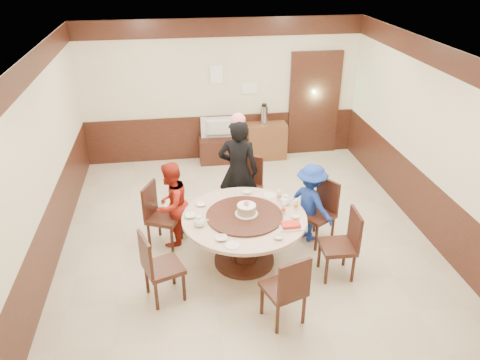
{
  "coord_description": "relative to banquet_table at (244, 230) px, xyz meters",
  "views": [
    {
      "loc": [
        -0.97,
        -6.0,
        4.07
      ],
      "look_at": [
        -0.12,
        -0.28,
        1.1
      ],
      "focal_mm": 35.0,
      "sensor_mm": 36.0,
      "label": 1
    }
  ],
  "objects": [
    {
      "name": "room",
      "position": [
        0.13,
        0.7,
        0.55
      ],
      "size": [
        6.0,
        6.04,
        2.84
      ],
      "color": "beige",
      "rests_on": "ground"
    },
    {
      "name": "banquet_table",
      "position": [
        0.0,
        0.0,
        0.0
      ],
      "size": [
        1.69,
        1.69,
        0.78
      ],
      "color": "#361811",
      "rests_on": "ground"
    },
    {
      "name": "chair_0",
      "position": [
        1.16,
        0.37,
        -0.23
      ],
      "size": [
        0.61,
        0.6,
        0.97
      ],
      "rotation": [
        0.0,
        0.0,
        2.11
      ],
      "color": "#361811",
      "rests_on": "ground"
    },
    {
      "name": "chair_1",
      "position": [
        0.24,
        1.3,
        -0.23
      ],
      "size": [
        0.6,
        0.6,
        0.97
      ],
      "rotation": [
        0.0,
        0.0,
        2.64
      ],
      "color": "#361811",
      "rests_on": "ground"
    },
    {
      "name": "chair_2",
      "position": [
        -1.11,
        0.62,
        -0.23
      ],
      "size": [
        0.59,
        0.58,
        0.97
      ],
      "rotation": [
        0.0,
        0.0,
        4.3
      ],
      "color": "#361811",
      "rests_on": "ground"
    },
    {
      "name": "chair_3",
      "position": [
        -1.12,
        -0.58,
        -0.23
      ],
      "size": [
        0.57,
        0.56,
        0.97
      ],
      "rotation": [
        0.0,
        0.0,
        5.06
      ],
      "color": "#361811",
      "rests_on": "ground"
    },
    {
      "name": "chair_4",
      "position": [
        0.29,
        -1.19,
        -0.23
      ],
      "size": [
        0.56,
        0.56,
        0.97
      ],
      "rotation": [
        0.0,
        0.0,
        6.61
      ],
      "color": "#361811",
      "rests_on": "ground"
    },
    {
      "name": "chair_5",
      "position": [
        1.2,
        -0.46,
        -0.23
      ],
      "size": [
        0.47,
        0.46,
        0.97
      ],
      "rotation": [
        0.0,
        0.0,
        7.82
      ],
      "color": "#361811",
      "rests_on": "ground"
    },
    {
      "name": "person_standing",
      "position": [
        0.08,
        1.16,
        0.33
      ],
      "size": [
        0.72,
        0.57,
        1.72
      ],
      "primitive_type": "imported",
      "rotation": [
        0.0,
        0.0,
        2.86
      ],
      "color": "black",
      "rests_on": "ground"
    },
    {
      "name": "person_red",
      "position": [
        -0.97,
        0.65,
        0.12
      ],
      "size": [
        0.76,
        0.8,
        1.3
      ],
      "primitive_type": "imported",
      "rotation": [
        0.0,
        0.0,
        4.12
      ],
      "color": "#9F2115",
      "rests_on": "ground"
    },
    {
      "name": "person_blue",
      "position": [
        1.07,
        0.46,
        0.08
      ],
      "size": [
        0.81,
        0.91,
        1.22
      ],
      "primitive_type": "imported",
      "rotation": [
        0.0,
        0.0,
        2.14
      ],
      "color": "#18349B",
      "rests_on": "ground"
    },
    {
      "name": "birthday_cake",
      "position": [
        0.03,
        0.01,
        0.32
      ],
      "size": [
        0.31,
        0.31,
        0.21
      ],
      "color": "white",
      "rests_on": "banquet_table"
    },
    {
      "name": "teapot_left",
      "position": [
        -0.62,
        -0.15,
        0.28
      ],
      "size": [
        0.17,
        0.15,
        0.13
      ],
      "primitive_type": "ellipsoid",
      "color": "white",
      "rests_on": "banquet_table"
    },
    {
      "name": "teapot_right",
      "position": [
        0.62,
        0.24,
        0.28
      ],
      "size": [
        0.17,
        0.15,
        0.13
      ],
      "primitive_type": "ellipsoid",
      "color": "white",
      "rests_on": "banquet_table"
    },
    {
      "name": "bowl_0",
      "position": [
        -0.55,
        0.38,
        0.23
      ],
      "size": [
        0.14,
        0.14,
        0.04
      ],
      "primitive_type": "imported",
      "color": "white",
      "rests_on": "banquet_table"
    },
    {
      "name": "bowl_1",
      "position": [
        0.34,
        -0.58,
        0.24
      ],
      "size": [
        0.12,
        0.12,
        0.04
      ],
      "primitive_type": "imported",
      "color": "white",
      "rests_on": "banquet_table"
    },
    {
      "name": "bowl_2",
      "position": [
        -0.37,
        -0.5,
        0.24
      ],
      "size": [
        0.15,
        0.15,
        0.04
      ],
      "primitive_type": "imported",
      "color": "white",
      "rests_on": "banquet_table"
    },
    {
      "name": "bowl_3",
      "position": [
        0.67,
        -0.13,
        0.24
      ],
      "size": [
        0.13,
        0.13,
        0.04
      ],
      "primitive_type": "imported",
      "color": "white",
      "rests_on": "banquet_table"
    },
    {
      "name": "bowl_4",
      "position": [
        -0.72,
        0.09,
        0.24
      ],
      "size": [
        0.15,
        0.15,
        0.04
      ],
      "primitive_type": "imported",
      "color": "white",
      "rests_on": "banquet_table"
    },
    {
      "name": "bowl_5",
      "position": [
        0.13,
        0.64,
        0.24
      ],
      "size": [
        0.14,
        0.14,
        0.04
      ],
      "primitive_type": "imported",
      "color": "white",
      "rests_on": "banquet_table"
    },
    {
      "name": "saucer_near",
      "position": [
        -0.25,
        -0.65,
        0.22
      ],
      "size": [
        0.18,
        0.18,
        0.01
      ],
      "primitive_type": "cylinder",
      "color": "white",
      "rests_on": "banquet_table"
    },
    {
      "name": "saucer_far",
      "position": [
        0.45,
        0.5,
        0.22
      ],
      "size": [
        0.18,
        0.18,
        0.01
      ],
      "primitive_type": "cylinder",
      "color": "white",
      "rests_on": "banquet_table"
    },
    {
      "name": "shrimp_platter",
      "position": [
        0.55,
        -0.36,
        0.24
      ],
      "size": [
        0.3,
        0.2,
        0.06
      ],
      "color": "white",
      "rests_on": "banquet_table"
    },
    {
      "name": "bottle_0",
      "position": [
        0.54,
        -0.01,
        0.3
      ],
      "size": [
        0.06,
        0.06,
        0.16
      ],
      "primitive_type": "cylinder",
      "color": "white",
      "rests_on": "banquet_table"
    },
    {
      "name": "bottle_1",
      "position": [
        0.73,
        0.07,
        0.3
      ],
      "size": [
        0.06,
        0.06,
        0.16
      ],
      "primitive_type": "cylinder",
      "color": "white",
      "rests_on": "banquet_table"
    },
    {
      "name": "bottle_2",
      "position": [
        0.56,
        0.36,
        0.3
      ],
      "size": [
        0.06,
        0.06,
        0.16
      ],
      "primitive_type": "cylinder",
      "color": "white",
      "rests_on": "banquet_table"
    },
    {
      "name": "tv_stand",
      "position": [
        0.04,
        3.43,
        -0.28
      ],
      "size": [
        0.85,
        0.45,
        0.5
      ],
      "primitive_type": "cube",
      "color": "#361811",
      "rests_on": "ground"
    },
    {
      "name": "television",
      "position": [
        0.04,
        3.43,
        0.18
      ],
      "size": [
        0.76,
        0.12,
        0.43
      ],
      "primitive_type": "imported",
      "rotation": [
        0.0,
        0.0,
        3.11
      ],
      "color": "gray",
      "rests_on": "tv_stand"
    },
    {
      "name": "side_cabinet",
      "position": [
        1.01,
        3.46,
        -0.16
      ],
      "size": [
        0.8,
        0.4,
        0.75
      ],
      "primitive_type": "cube",
      "color": "brown",
      "rests_on": "ground"
    },
    {
      "name": "thermos",
      "position": [
        0.94,
        3.46,
        0.41
      ],
      "size": [
        0.15,
        0.15,
        0.38
      ],
      "primitive_type": "cylinder",
      "color": "silver",
      "rests_on": "side_cabinet"
    },
    {
      "name": "notice_left",
      "position": [
        0.02,
        3.64,
        1.22
      ],
      "size": [
        0.25,
        0.0,
        0.35
      ],
      "primitive_type": "cube",
      "color": "white",
      "rests_on": "room"
    },
    {
      "name": "notice_right",
      "position": [
        0.67,
        3.64,
        0.92
      ],
      "size": [
        0.3,
        0.0,
        0.22
      ],
      "primitive_type": "cube",
      "color": "white",
      "rests_on": "room"
    }
  ]
}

